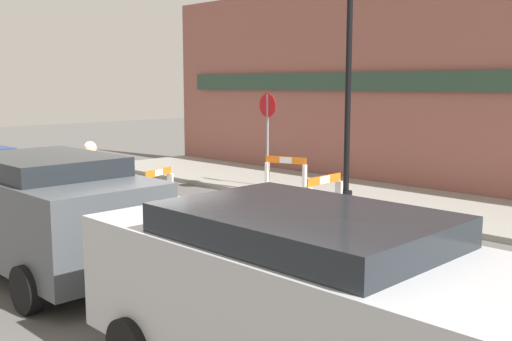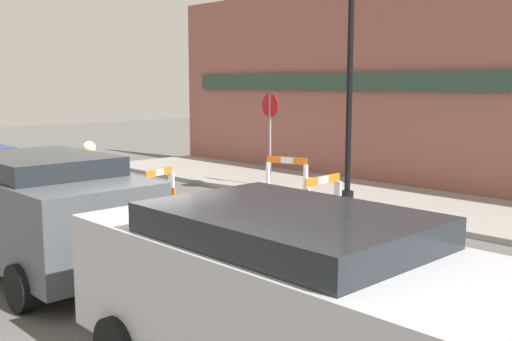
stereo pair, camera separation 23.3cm
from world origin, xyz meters
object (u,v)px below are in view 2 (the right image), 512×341
at_px(stop_sign, 270,125).
at_px(person_worker, 91,187).
at_px(parked_car_2, 287,293).
at_px(parked_car_1, 43,208).
at_px(streetlamp_post, 350,45).

xyz_separation_m(stop_sign, person_worker, (1.26, -5.74, -0.77)).
bearing_deg(parked_car_2, parked_car_1, 180.00).
height_order(streetlamp_post, parked_car_1, streetlamp_post).
bearing_deg(stop_sign, parked_car_1, 113.15).
relative_size(streetlamp_post, person_worker, 3.09).
distance_m(streetlamp_post, parked_car_1, 7.47).
relative_size(person_worker, parked_car_2, 0.40).
relative_size(streetlamp_post, parked_car_2, 1.25).
xyz_separation_m(stop_sign, parked_car_1, (2.61, -7.21, -0.72)).
bearing_deg(streetlamp_post, stop_sign, 175.45).
height_order(parked_car_1, parked_car_2, parked_car_1).
bearing_deg(person_worker, streetlamp_post, 3.72).
bearing_deg(stop_sign, person_worker, 105.60).
distance_m(stop_sign, parked_car_2, 10.39).
bearing_deg(person_worker, stop_sign, 30.43).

